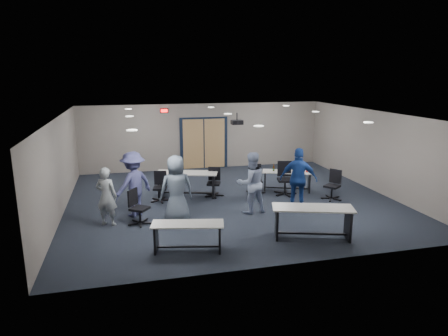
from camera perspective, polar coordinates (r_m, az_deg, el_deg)
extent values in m
plane|color=black|center=(12.66, 1.08, -4.59)|extent=(10.00, 10.00, 0.00)
cube|color=gray|center=(16.63, -2.92, 4.54)|extent=(10.00, 0.04, 2.70)
cube|color=gray|center=(8.20, 9.32, -5.03)|extent=(10.00, 0.04, 2.70)
cube|color=gray|center=(12.05, -22.51, 0.09)|extent=(0.04, 9.00, 2.70)
cube|color=gray|center=(14.42, 20.69, 2.30)|extent=(0.04, 9.00, 2.70)
cube|color=silver|center=(12.10, 1.14, 7.65)|extent=(10.00, 9.00, 0.04)
cube|color=black|center=(16.65, -2.89, 3.51)|extent=(2.00, 0.06, 2.20)
cube|color=#AC884E|center=(16.55, -4.41, 3.42)|extent=(0.85, 0.04, 2.05)
cube|color=#AC884E|center=(16.72, -1.36, 3.56)|extent=(0.85, 0.04, 2.05)
cube|color=black|center=(16.22, -8.55, 8.10)|extent=(0.32, 0.05, 0.18)
cube|color=#FF0C0C|center=(16.19, -8.54, 8.09)|extent=(0.26, 0.02, 0.12)
cylinder|color=black|center=(12.67, 1.87, 7.37)|extent=(0.04, 0.04, 0.24)
cube|color=black|center=(12.69, 1.86, 6.56)|extent=(0.35, 0.30, 0.14)
cylinder|color=black|center=(12.55, 2.05, 6.48)|extent=(0.08, 0.03, 0.08)
cube|color=#ADAAA3|center=(9.02, -5.22, -7.96)|extent=(1.69, 0.87, 0.03)
cube|color=black|center=(9.22, -9.68, -9.81)|extent=(0.15, 0.49, 0.63)
cube|color=black|center=(9.13, -0.63, -9.85)|extent=(0.15, 0.49, 0.63)
cube|color=black|center=(9.24, -5.15, -11.13)|extent=(1.41, 0.35, 0.04)
cube|color=#ADAAA3|center=(9.85, 12.59, -5.58)|extent=(2.03, 1.20, 0.03)
cube|color=black|center=(9.89, 7.52, -7.70)|extent=(0.23, 0.58, 0.75)
cube|color=black|center=(10.15, 17.30, -7.64)|extent=(0.23, 0.58, 0.75)
cube|color=black|center=(10.08, 12.40, -9.12)|extent=(1.65, 0.57, 0.04)
cube|color=#ADAAA3|center=(12.92, -5.34, -0.69)|extent=(2.07, 1.22, 0.03)
cube|color=black|center=(13.18, -9.06, -2.30)|extent=(0.23, 0.59, 0.76)
cube|color=black|center=(12.91, -1.47, -2.47)|extent=(0.23, 0.59, 0.76)
cube|color=black|center=(13.10, -5.28, -3.54)|extent=(1.68, 0.58, 0.04)
cube|color=#ADAAA3|center=(13.65, 9.04, -0.54)|extent=(1.76, 1.12, 0.03)
cube|color=black|center=(13.73, 5.89, -1.82)|extent=(0.23, 0.49, 0.65)
cube|color=black|center=(13.77, 12.07, -1.99)|extent=(0.23, 0.49, 0.65)
cube|color=black|center=(13.79, 8.95, -2.84)|extent=(1.40, 0.58, 0.04)
cylinder|color=red|center=(13.67, 11.77, -0.34)|extent=(0.07, 0.07, 0.11)
imported|color=#9AA3A9|center=(10.84, -16.43, -3.92)|extent=(0.68, 0.59, 1.58)
imported|color=slate|center=(10.66, -6.82, -3.03)|extent=(0.94, 0.66, 1.83)
imported|color=#9AA9CC|center=(11.34, 3.89, -2.12)|extent=(0.95, 0.79, 1.77)
imported|color=navy|center=(11.79, 10.61, -1.57)|extent=(1.15, 0.92, 1.83)
imported|color=#44467B|center=(11.35, -12.81, -2.26)|extent=(1.35, 1.25, 1.83)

